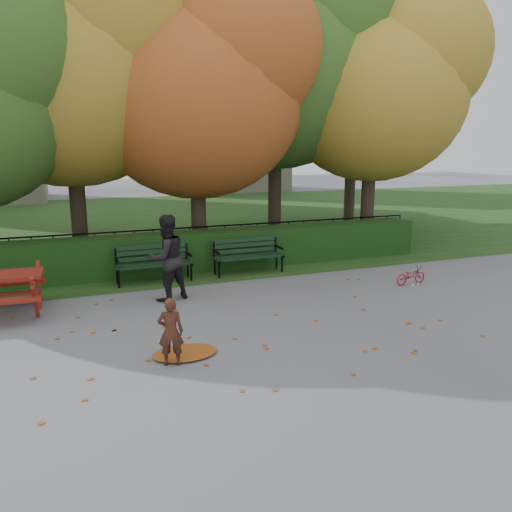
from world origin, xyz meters
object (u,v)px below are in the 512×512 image
object	(u,v)px
adult	(166,258)
bicycle	(411,275)
tree_c	(209,86)
bench_left	(153,260)
tree_b	(82,61)
tree_e	(386,84)
child	(171,332)
tree_d	(290,56)
tree_g	(364,90)
bench_right	(247,253)

from	to	relation	value
adult	bicycle	size ratio (longest dim) A/B	2.20
tree_c	bicycle	world-z (taller)	tree_c
bench_left	bicycle	world-z (taller)	bench_left
tree_b	tree_e	size ratio (longest dim) A/B	1.08
tree_e	child	bearing A→B (deg)	-140.76
tree_d	tree_e	world-z (taller)	tree_d
tree_d	bicycle	distance (m)	8.32
tree_d	tree_e	size ratio (longest dim) A/B	1.17
tree_e	bicycle	xyz separation A→B (m)	(-2.24, -4.52, -4.87)
tree_d	adult	bearing A→B (deg)	-135.38
tree_b	tree_e	bearing A→B (deg)	-6.21
adult	bicycle	distance (m)	5.69
tree_c	bench_left	distance (m)	5.31
tree_d	bench_left	distance (m)	8.31
tree_c	child	bearing A→B (deg)	-111.12
tree_g	child	size ratio (longest dim) A/B	8.23
bench_right	bicycle	world-z (taller)	bench_right
tree_b	bench_left	size ratio (longest dim) A/B	4.88
adult	bicycle	bearing A→B (deg)	150.55
tree_e	adult	bearing A→B (deg)	-155.02
tree_g	bench_right	size ratio (longest dim) A/B	4.75
tree_e	tree_b	bearing A→B (deg)	173.79
tree_d	bench_right	size ratio (longest dim) A/B	5.32
bench_right	adult	distance (m)	2.88
bench_right	child	world-z (taller)	child
bench_left	bench_right	size ratio (longest dim) A/B	1.00
tree_c	adult	bearing A→B (deg)	-118.98
tree_b	tree_d	size ratio (longest dim) A/B	0.92
tree_c	tree_e	xyz separation A→B (m)	(5.69, -0.19, 0.26)
bench_left	bicycle	bearing A→B (deg)	-23.69
tree_c	bicycle	distance (m)	7.44
tree_e	tree_g	xyz separation A→B (m)	(1.81, 3.99, 0.29)
tree_b	tree_d	xyz separation A→B (m)	(6.32, 0.48, 0.58)
tree_g	bench_right	bearing A→B (deg)	-140.05
tree_d	bicycle	world-z (taller)	tree_d
tree_g	child	world-z (taller)	tree_g
bench_right	child	distance (m)	5.67
tree_e	tree_g	bearing A→B (deg)	65.60
bench_right	child	xyz separation A→B (m)	(-3.00, -4.81, -0.00)
bench_right	bicycle	xyz separation A→B (m)	(3.19, -2.45, -0.30)
tree_d	bench_right	world-z (taller)	tree_d
tree_c	bench_left	xyz separation A→B (m)	(-2.13, -2.26, -4.30)
tree_c	tree_e	distance (m)	5.70
tree_g	child	bearing A→B (deg)	-133.27
tree_b	adult	size ratio (longest dim) A/B	4.85
bench_left	bicycle	size ratio (longest dim) A/B	2.18
bench_left	adult	bearing A→B (deg)	-89.53
tree_d	tree_e	distance (m)	3.15
tree_c	bench_right	distance (m)	4.87
child	bench_right	bearing A→B (deg)	-107.12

